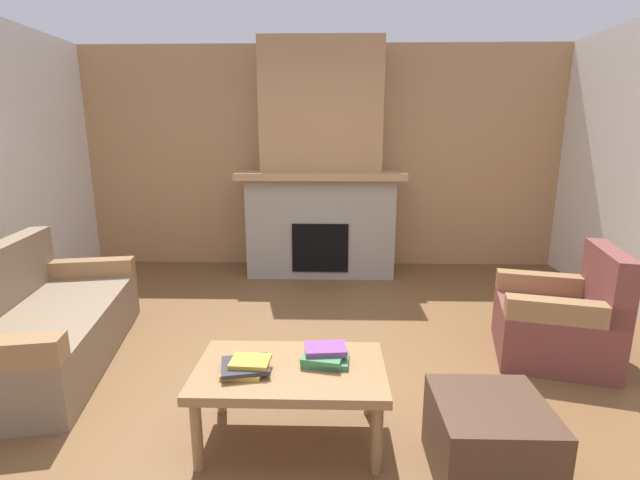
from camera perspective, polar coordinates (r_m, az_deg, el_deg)
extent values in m
plane|color=brown|center=(3.13, -1.11, -17.95)|extent=(9.00, 9.00, 0.00)
cube|color=tan|center=(5.69, 0.23, 10.39)|extent=(6.00, 0.12, 2.70)
cube|color=gray|center=(5.37, 0.12, 1.90)|extent=(1.70, 0.70, 1.15)
cube|color=black|center=(5.09, 0.03, -0.97)|extent=(0.64, 0.08, 0.56)
cube|color=tan|center=(5.24, 0.11, 8.41)|extent=(1.90, 0.82, 0.08)
cube|color=tan|center=(5.38, 0.16, 16.79)|extent=(1.40, 0.50, 1.47)
cube|color=#847056|center=(3.85, -31.38, -10.49)|extent=(1.18, 1.93, 0.40)
cube|color=#997047|center=(4.49, -28.07, -3.20)|extent=(0.86, 0.32, 0.15)
cube|color=brown|center=(3.80, 27.59, -10.31)|extent=(0.93, 0.93, 0.40)
cube|color=brown|center=(3.75, 32.92, -4.37)|extent=(0.33, 0.77, 0.45)
cube|color=#997047|center=(4.00, 27.17, -4.96)|extent=(0.77, 0.33, 0.15)
cube|color=#997047|center=(3.42, 29.06, -8.05)|extent=(0.77, 0.33, 0.15)
cube|color=#997047|center=(2.45, -3.84, -16.44)|extent=(1.00, 0.60, 0.05)
cylinder|color=#997047|center=(2.45, -15.53, -22.95)|extent=(0.06, 0.06, 0.38)
cylinder|color=#997047|center=(2.37, 7.32, -23.89)|extent=(0.06, 0.06, 0.38)
cylinder|color=#997047|center=(2.83, -12.62, -17.38)|extent=(0.06, 0.06, 0.38)
cylinder|color=#997047|center=(2.77, 6.30, -17.93)|extent=(0.06, 0.06, 0.38)
cube|color=#4C3323|center=(2.46, 20.83, -22.89)|extent=(0.52, 0.52, 0.40)
cube|color=gold|center=(2.42, -9.77, -16.05)|extent=(0.21, 0.21, 0.02)
cube|color=#2D2D33|center=(2.41, -9.57, -15.59)|extent=(0.28, 0.26, 0.02)
cube|color=gold|center=(2.39, -8.93, -15.14)|extent=(0.21, 0.16, 0.02)
cube|color=#3D7F4C|center=(2.47, 0.70, -15.13)|extent=(0.26, 0.19, 0.03)
cube|color=#3D7F4C|center=(2.46, 0.45, -14.55)|extent=(0.24, 0.24, 0.02)
cube|color=#7A3D84|center=(2.46, 0.71, -13.78)|extent=(0.23, 0.17, 0.03)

